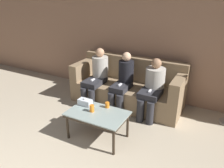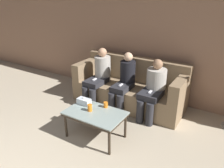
{
  "view_description": "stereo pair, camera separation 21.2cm",
  "coord_description": "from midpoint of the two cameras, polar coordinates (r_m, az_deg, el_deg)",
  "views": [
    {
      "loc": [
        1.65,
        -0.38,
        2.15
      ],
      "look_at": [
        0.0,
        2.7,
        0.67
      ],
      "focal_mm": 35.0,
      "sensor_mm": 36.0,
      "label": 1
    },
    {
      "loc": [
        1.83,
        -0.27,
        2.15
      ],
      "look_at": [
        0.0,
        2.7,
        0.67
      ],
      "focal_mm": 35.0,
      "sensor_mm": 36.0,
      "label": 2
    }
  ],
  "objects": [
    {
      "name": "seated_person_left_end",
      "position": [
        4.46,
        -5.23,
        2.41
      ],
      "size": [
        0.33,
        0.72,
        1.12
      ],
      "color": "#28282D",
      "rests_on": "ground_plane"
    },
    {
      "name": "cup_near_left",
      "position": [
        3.38,
        -7.09,
        -6.35
      ],
      "size": [
        0.07,
        0.07,
        0.11
      ],
      "color": "orange",
      "rests_on": "coffee_table"
    },
    {
      "name": "wall_back",
      "position": [
        4.63,
        5.79,
        12.27
      ],
      "size": [
        12.0,
        0.06,
        2.6
      ],
      "color": "#9E755B",
      "rests_on": "ground_plane"
    },
    {
      "name": "coffee_table",
      "position": [
        3.39,
        -5.64,
        -8.2
      ],
      "size": [
        0.91,
        0.57,
        0.45
      ],
      "color": "#8C9E99",
      "rests_on": "ground_plane"
    },
    {
      "name": "seated_person_mid_left",
      "position": [
        4.19,
        1.52,
        0.94
      ],
      "size": [
        0.31,
        0.66,
        1.11
      ],
      "color": "#28282D",
      "rests_on": "ground_plane"
    },
    {
      "name": "cup_near_right",
      "position": [
        3.47,
        -3.0,
        -5.51
      ],
      "size": [
        0.07,
        0.07,
        0.09
      ],
      "color": "orange",
      "rests_on": "coffee_table"
    },
    {
      "name": "tissue_box",
      "position": [
        3.58,
        -8.75,
        -4.74
      ],
      "size": [
        0.22,
        0.12,
        0.13
      ],
      "color": "silver",
      "rests_on": "coffee_table"
    },
    {
      "name": "seated_person_mid_right",
      "position": [
        4.0,
        9.14,
        -0.51
      ],
      "size": [
        0.36,
        0.69,
        1.06
      ],
      "color": "#28282D",
      "rests_on": "ground_plane"
    },
    {
      "name": "couch",
      "position": [
        4.48,
        2.85,
        -0.92
      ],
      "size": [
        2.22,
        0.86,
        0.92
      ],
      "color": "#897051",
      "rests_on": "ground_plane"
    }
  ]
}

